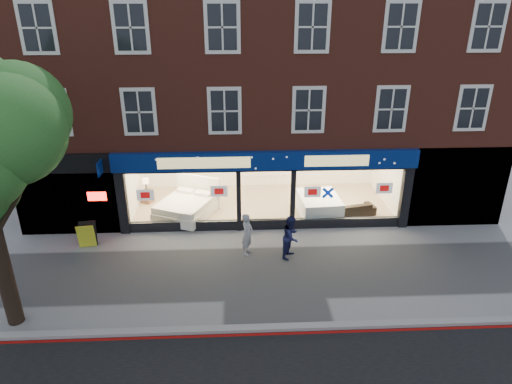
{
  "coord_description": "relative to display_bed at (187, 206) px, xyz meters",
  "views": [
    {
      "loc": [
        -1.14,
        -13.02,
        8.59
      ],
      "look_at": [
        -0.41,
        2.5,
        1.85
      ],
      "focal_mm": 32.0,
      "sensor_mm": 36.0,
      "label": 1
    }
  ],
  "objects": [
    {
      "name": "pedestrian_grey",
      "position": [
        2.44,
        -3.11,
        0.31
      ],
      "size": [
        0.57,
        0.67,
        1.57
      ],
      "primitive_type": "imported",
      "rotation": [
        0.0,
        0.0,
        1.18
      ],
      "color": "#97989E",
      "rests_on": "ground"
    },
    {
      "name": "kerb_line",
      "position": [
        3.22,
        -7.43,
        -0.47
      ],
      "size": [
        60.0,
        0.1,
        0.01
      ],
      "primitive_type": "cube",
      "color": "#8C0A07",
      "rests_on": "ground"
    },
    {
      "name": "kerb_stone",
      "position": [
        3.22,
        -7.23,
        -0.42
      ],
      "size": [
        60.0,
        0.25,
        0.12
      ],
      "primitive_type": "cube",
      "color": "gray",
      "rests_on": "ground"
    },
    {
      "name": "ground",
      "position": [
        3.22,
        -4.33,
        -0.48
      ],
      "size": [
        120.0,
        120.0,
        0.0
      ],
      "primitive_type": "plane",
      "color": "gray",
      "rests_on": "ground"
    },
    {
      "name": "sofa",
      "position": [
        6.92,
        -0.38,
        -0.1
      ],
      "size": [
        1.99,
        1.14,
        0.55
      ],
      "primitive_type": "imported",
      "rotation": [
        0.0,
        0.0,
        3.37
      ],
      "color": "black",
      "rests_on": "showroom_floor"
    },
    {
      "name": "building",
      "position": [
        3.2,
        2.61,
        6.19
      ],
      "size": [
        19.0,
        8.26,
        10.3
      ],
      "color": "maroon",
      "rests_on": "ground"
    },
    {
      "name": "pedestrian_blue",
      "position": [
        3.97,
        -3.38,
        0.31
      ],
      "size": [
        0.9,
        0.96,
        1.58
      ],
      "primitive_type": "imported",
      "rotation": [
        0.0,
        0.0,
        1.06
      ],
      "color": "#171A42",
      "rests_on": "ground"
    },
    {
      "name": "bedside_table",
      "position": [
        -1.88,
        1.34,
        -0.1
      ],
      "size": [
        0.6,
        0.6,
        0.55
      ],
      "primitive_type": "cube",
      "rotation": [
        0.0,
        0.0,
        -0.43
      ],
      "color": "brown",
      "rests_on": "showroom_floor"
    },
    {
      "name": "a_board",
      "position": [
        -3.43,
        -2.34,
        0.0
      ],
      "size": [
        0.68,
        0.49,
        0.96
      ],
      "primitive_type": "cube",
      "rotation": [
        0.0,
        0.0,
        0.14
      ],
      "color": "yellow",
      "rests_on": "ground"
    },
    {
      "name": "mattress_stack",
      "position": [
        5.52,
        -0.21,
        0.02
      ],
      "size": [
        1.73,
        2.13,
        0.8
      ],
      "rotation": [
        0.0,
        0.0,
        0.07
      ],
      "color": "white",
      "rests_on": "showroom_floor"
    },
    {
      "name": "showroom_floor",
      "position": [
        3.22,
        0.92,
        -0.43
      ],
      "size": [
        11.0,
        4.5,
        0.1
      ],
      "primitive_type": "cube",
      "color": "tan",
      "rests_on": "ground"
    },
    {
      "name": "display_bed",
      "position": [
        0.0,
        0.0,
        0.0
      ],
      "size": [
        2.79,
        2.99,
        1.36
      ],
      "rotation": [
        0.0,
        0.0,
        -0.42
      ],
      "color": "white",
      "rests_on": "showroom_floor"
    }
  ]
}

